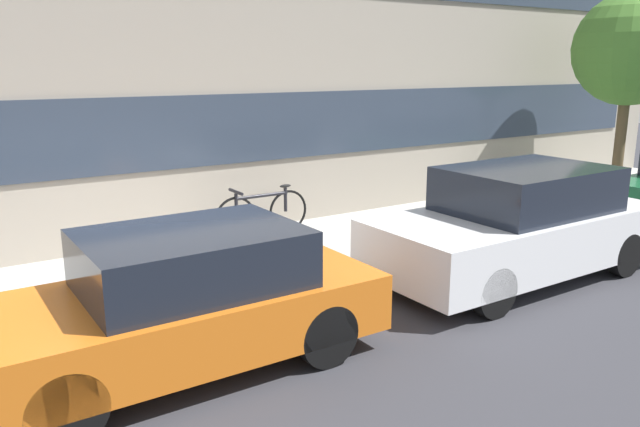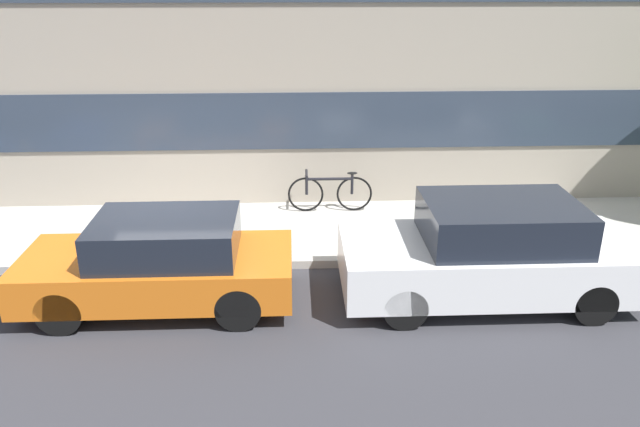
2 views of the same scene
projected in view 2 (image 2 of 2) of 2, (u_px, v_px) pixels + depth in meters
ground_plane at (179, 271)px, 10.06m from camera, size 56.00×56.00×0.00m
sidewalk_strip at (191, 234)px, 11.32m from camera, size 28.00×2.75×0.14m
parked_car_orange at (161, 263)px, 8.84m from camera, size 3.81×1.62×1.33m
parked_car_white at (489, 252)px, 9.01m from camera, size 4.19×1.76×1.50m
bicycle at (330, 192)px, 12.06m from camera, size 1.64×0.44×0.79m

